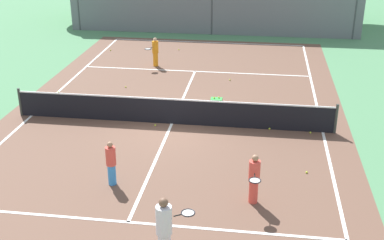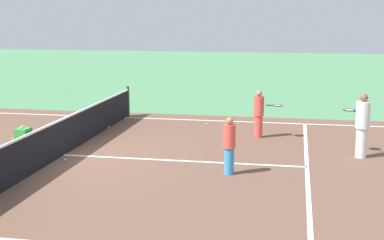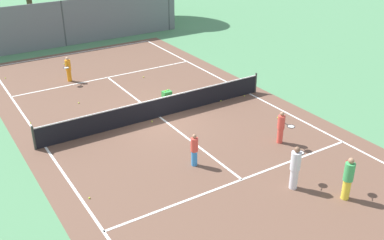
{
  "view_description": "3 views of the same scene",
  "coord_description": "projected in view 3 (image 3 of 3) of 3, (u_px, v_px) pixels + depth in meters",
  "views": [
    {
      "loc": [
        3.18,
        -17.07,
        7.61
      ],
      "look_at": [
        0.93,
        -1.22,
        0.73
      ],
      "focal_mm": 47.63,
      "sensor_mm": 36.0,
      "label": 1
    },
    {
      "loc": [
        -13.59,
        -6.07,
        3.76
      ],
      "look_at": [
        1.17,
        -3.29,
        0.86
      ],
      "focal_mm": 52.21,
      "sensor_mm": 36.0,
      "label": 2
    },
    {
      "loc": [
        -9.11,
        -17.34,
        9.36
      ],
      "look_at": [
        0.08,
        -2.79,
        0.98
      ],
      "focal_mm": 42.12,
      "sensor_mm": 36.0,
      "label": 3
    }
  ],
  "objects": [
    {
      "name": "ball_crate",
      "position": [
        167.0,
        94.0,
        23.74
      ],
      "size": [
        0.46,
        0.37,
        0.43
      ],
      "color": "green",
      "rests_on": "ground_plane"
    },
    {
      "name": "tennis_net",
      "position": [
        159.0,
        107.0,
        21.43
      ],
      "size": [
        11.9,
        0.1,
        1.1
      ],
      "color": "#333833",
      "rests_on": "ground_plane"
    },
    {
      "name": "tennis_ball_4",
      "position": [
        64.0,
        64.0,
        28.64
      ],
      "size": [
        0.07,
        0.07,
        0.07
      ],
      "primitive_type": "sphere",
      "color": "#CCE533",
      "rests_on": "ground_plane"
    },
    {
      "name": "tennis_ball_9",
      "position": [
        155.0,
        103.0,
        23.04
      ],
      "size": [
        0.07,
        0.07,
        0.07
      ],
      "primitive_type": "sphere",
      "color": "#CCE533",
      "rests_on": "ground_plane"
    },
    {
      "name": "tennis_ball_8",
      "position": [
        5.0,
        78.0,
        26.35
      ],
      "size": [
        0.07,
        0.07,
        0.07
      ],
      "primitive_type": "sphere",
      "color": "#CCE533",
      "rests_on": "ground_plane"
    },
    {
      "name": "tennis_ball_12",
      "position": [
        163.0,
        95.0,
        24.02
      ],
      "size": [
        0.07,
        0.07,
        0.07
      ],
      "primitive_type": "sphere",
      "color": "#CCE533",
      "rests_on": "ground_plane"
    },
    {
      "name": "player_2",
      "position": [
        348.0,
        178.0,
        15.38
      ],
      "size": [
        0.86,
        0.76,
        1.64
      ],
      "color": "yellow",
      "rests_on": "ground_plane"
    },
    {
      "name": "player_3",
      "position": [
        194.0,
        150.0,
        17.42
      ],
      "size": [
        0.29,
        0.29,
        1.37
      ],
      "color": "#388CD8",
      "rests_on": "ground_plane"
    },
    {
      "name": "tennis_ball_2",
      "position": [
        278.0,
        118.0,
        21.54
      ],
      "size": [
        0.07,
        0.07,
        0.07
      ],
      "primitive_type": "sphere",
      "color": "#CCE533",
      "rests_on": "ground_plane"
    },
    {
      "name": "court_surface",
      "position": [
        160.0,
        117.0,
        21.65
      ],
      "size": [
        13.0,
        25.0,
        0.01
      ],
      "color": "brown",
      "rests_on": "ground_plane"
    },
    {
      "name": "perimeter_fence",
      "position": [
        64.0,
        24.0,
        31.59
      ],
      "size": [
        18.0,
        0.12,
        3.2
      ],
      "color": "slate",
      "rests_on": "ground_plane"
    },
    {
      "name": "player_4",
      "position": [
        281.0,
        127.0,
        19.04
      ],
      "size": [
        0.35,
        0.88,
        1.45
      ],
      "color": "#E54C3F",
      "rests_on": "ground_plane"
    },
    {
      "name": "player_1",
      "position": [
        295.0,
        167.0,
        15.94
      ],
      "size": [
        0.9,
        0.71,
        1.7
      ],
      "color": "silver",
      "rests_on": "ground_plane"
    },
    {
      "name": "tennis_ball_10",
      "position": [
        152.0,
        122.0,
        21.15
      ],
      "size": [
        0.07,
        0.07,
        0.07
      ],
      "primitive_type": "sphere",
      "color": "#CCE533",
      "rests_on": "ground_plane"
    },
    {
      "name": "tennis_ball_11",
      "position": [
        144.0,
        77.0,
        26.5
      ],
      "size": [
        0.07,
        0.07,
        0.07
      ],
      "primitive_type": "sphere",
      "color": "#CCE533",
      "rests_on": "ground_plane"
    },
    {
      "name": "ground_plane",
      "position": [
        160.0,
        117.0,
        21.65
      ],
      "size": [
        80.0,
        80.0,
        0.0
      ],
      "primitive_type": "plane",
      "color": "#4C8456"
    },
    {
      "name": "tennis_ball_3",
      "position": [
        30.0,
        123.0,
        21.0
      ],
      "size": [
        0.07,
        0.07,
        0.07
      ],
      "primitive_type": "sphere",
      "color": "#CCE533",
      "rests_on": "ground_plane"
    },
    {
      "name": "player_0",
      "position": [
        68.0,
        69.0,
        25.65
      ],
      "size": [
        0.64,
        0.87,
        1.45
      ],
      "color": "orange",
      "rests_on": "ground_plane"
    },
    {
      "name": "tennis_ball_6",
      "position": [
        221.0,
        101.0,
        23.36
      ],
      "size": [
        0.07,
        0.07,
        0.07
      ],
      "primitive_type": "sphere",
      "color": "#CCE533",
      "rests_on": "ground_plane"
    },
    {
      "name": "tennis_ball_5",
      "position": [
        89.0,
        198.0,
        15.71
      ],
      "size": [
        0.07,
        0.07,
        0.07
      ],
      "primitive_type": "sphere",
      "color": "#CCE533",
      "rests_on": "ground_plane"
    },
    {
      "name": "tennis_ball_13",
      "position": [
        75.0,
        119.0,
        21.44
      ],
      "size": [
        0.07,
        0.07,
        0.07
      ],
      "primitive_type": "sphere",
      "color": "#CCE533",
      "rests_on": "ground_plane"
    },
    {
      "name": "tennis_ball_0",
      "position": [
        244.0,
        96.0,
        23.95
      ],
      "size": [
        0.07,
        0.07,
        0.07
      ],
      "primitive_type": "sphere",
      "color": "#CCE533",
      "rests_on": "ground_plane"
    },
    {
      "name": "tennis_ball_1",
      "position": [
        79.0,
        103.0,
        23.11
      ],
      "size": [
        0.07,
        0.07,
        0.07
      ],
      "primitive_type": "sphere",
      "color": "#CCE533",
      "rests_on": "ground_plane"
    }
  ]
}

